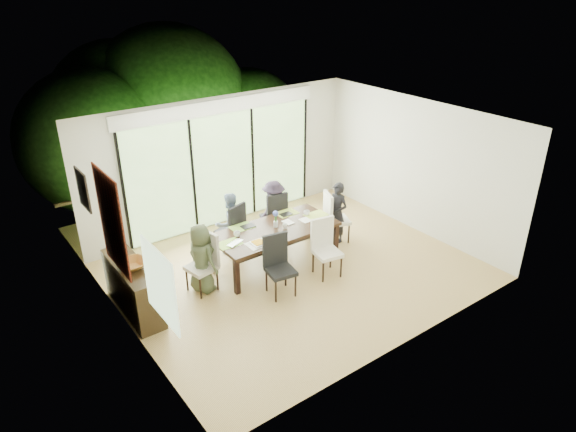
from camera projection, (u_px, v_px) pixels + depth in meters
floor at (296, 271)px, 9.23m from camera, size 6.00×5.00×0.01m
ceiling at (297, 124)px, 8.05m from camera, size 6.00×5.00×0.01m
wall_back at (222, 162)px, 10.46m from camera, size 6.00×0.02×2.70m
wall_front at (411, 265)px, 6.82m from camera, size 6.00×0.02×2.70m
wall_left at (122, 256)px, 7.03m from camera, size 0.02×5.00×2.70m
wall_right at (416, 166)px, 10.25m from camera, size 0.02×5.00×2.70m
glass_doors at (224, 169)px, 10.49m from camera, size 4.20×0.02×2.30m
blinds_header at (220, 106)px, 9.92m from camera, size 4.40×0.06×0.28m
mullion_a at (124, 193)px, 9.36m from camera, size 0.05×0.04×2.30m
mullion_b at (193, 177)px, 10.11m from camera, size 0.05×0.04×2.30m
mullion_c at (253, 163)px, 10.86m from camera, size 0.05×0.04×2.30m
mullion_d at (305, 150)px, 11.61m from camera, size 0.05×0.04×2.30m
side_window at (160, 285)px, 6.12m from camera, size 0.02×0.90×1.00m
deck at (206, 209)px, 11.71m from camera, size 6.00×1.80×0.10m
rail_top at (188, 174)px, 12.03m from camera, size 6.00×0.08×0.06m
foliage_left at (91, 141)px, 11.41m from camera, size 3.20×3.20×3.20m
foliage_mid at (170, 106)px, 12.86m from camera, size 4.00×4.00×4.00m
foliage_right at (248, 122)px, 13.48m from camera, size 2.80×2.80×2.80m
foliage_far at (122, 113)px, 12.91m from camera, size 3.60×3.60×3.60m
table_top at (275, 230)px, 9.19m from camera, size 2.27×1.04×0.06m
table_apron at (275, 234)px, 9.22m from camera, size 2.08×0.85×0.09m
table_leg_fl at (237, 277)px, 8.45m from camera, size 0.09×0.09×0.65m
table_leg_fr at (336, 240)px, 9.60m from camera, size 0.09×0.09×0.65m
table_leg_bl at (211, 255)px, 9.07m from camera, size 0.09×0.09×0.65m
table_leg_br at (307, 223)px, 10.23m from camera, size 0.09×0.09×0.65m
chair_left_end at (201, 263)px, 8.45m from camera, size 0.51×0.51×1.04m
chair_right_end at (338, 216)px, 10.06m from camera, size 0.56×0.56×1.04m
chair_far_left at (230, 227)px, 9.63m from camera, size 0.55×0.55×1.04m
chair_far_right at (273, 214)px, 10.17m from camera, size 0.52×0.52×1.04m
chair_near_left at (281, 267)px, 8.36m from camera, size 0.50×0.50×1.04m
chair_near_right at (328, 249)px, 8.89m from camera, size 0.51×0.51×1.04m
person_left_end at (202, 258)px, 8.43m from camera, size 0.49×0.64×1.22m
person_right_end at (337, 213)px, 10.01m from camera, size 0.46×0.63×1.22m
person_far_left at (230, 224)px, 9.58m from camera, size 0.57×0.37×1.22m
person_far_right at (274, 210)px, 10.11m from camera, size 0.60×0.42×1.22m
placemat_left at (229, 244)px, 8.66m from camera, size 0.42×0.30×0.01m
placemat_right at (316, 215)px, 9.68m from camera, size 0.42×0.30×0.01m
placemat_far_l at (242, 227)px, 9.22m from camera, size 0.42×0.30×0.01m
placemat_far_r at (287, 213)px, 9.76m from camera, size 0.42×0.30×0.01m
placemat_paper at (259, 244)px, 8.66m from camera, size 0.42×0.30×0.01m
tablet_far_l at (248, 226)px, 9.23m from camera, size 0.25×0.17×0.01m
tablet_far_r at (286, 214)px, 9.69m from camera, size 0.23×0.16×0.01m
papers at (307, 219)px, 9.51m from camera, size 0.28×0.21×0.00m
platter_base at (259, 243)px, 8.65m from camera, size 0.25×0.25×0.02m
platter_snacks at (259, 242)px, 8.65m from camera, size 0.19×0.19×0.01m
vase at (276, 224)px, 9.21m from camera, size 0.08×0.08×0.11m
hyacinth_stems at (276, 218)px, 9.16m from camera, size 0.04×0.04×0.15m
hyacinth_blooms at (276, 214)px, 9.12m from camera, size 0.10×0.10×0.10m
laptop at (237, 244)px, 8.64m from camera, size 0.36×0.30×0.02m
cup_a at (237, 234)px, 8.89m from camera, size 0.16×0.16×0.09m
cup_b at (285, 226)px, 9.16m from camera, size 0.12×0.12×0.09m
cup_c at (307, 213)px, 9.65m from camera, size 0.12×0.12×0.09m
book at (285, 223)px, 9.34m from camera, size 0.16×0.21×0.02m
sideboard at (133, 288)px, 7.98m from camera, size 0.42×1.48×0.84m
bowl at (132, 265)px, 7.71m from camera, size 0.44×0.44×0.11m
candlestick_base at (121, 255)px, 8.05m from camera, size 0.09×0.09×0.04m
candlestick_shaft at (116, 221)px, 7.79m from camera, size 0.02×0.02×1.16m
candlestick_pan at (110, 186)px, 7.54m from camera, size 0.09×0.09×0.03m
candle at (110, 183)px, 7.52m from camera, size 0.03×0.03×0.09m
tapestry at (111, 222)px, 7.19m from camera, size 0.02×1.00×1.50m
art_frame at (83, 190)px, 8.11m from camera, size 0.03×0.55×0.65m
art_canvas at (84, 189)px, 8.12m from camera, size 0.01×0.45×0.55m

